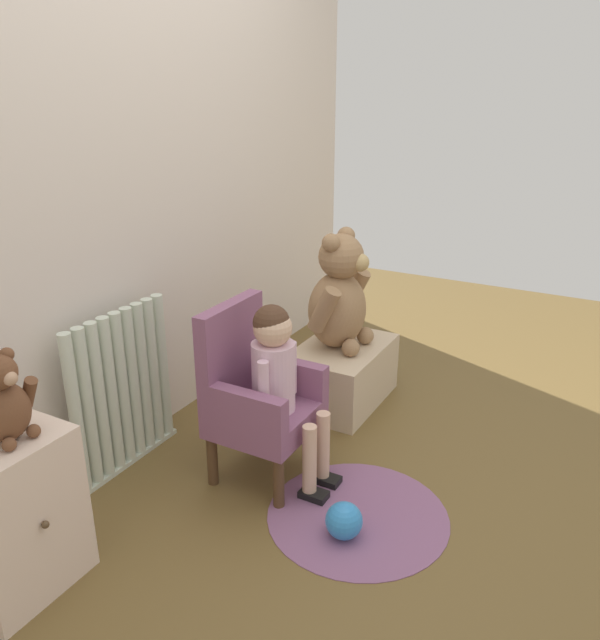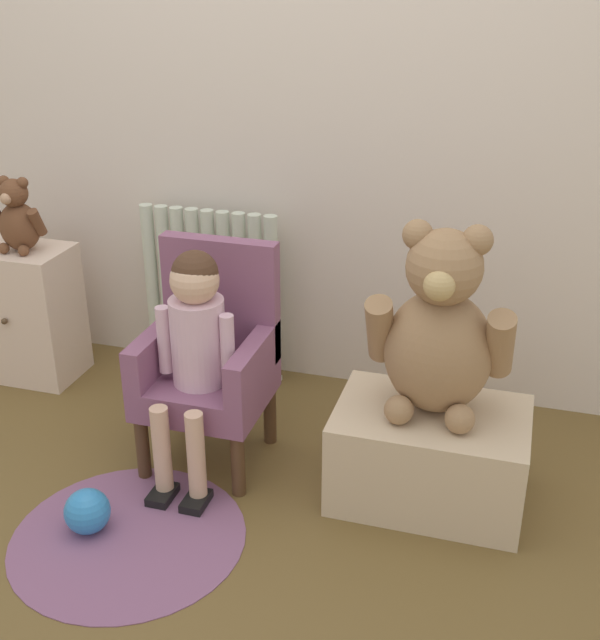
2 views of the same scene
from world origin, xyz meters
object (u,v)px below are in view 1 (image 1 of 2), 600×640
object	(u,v)px
small_dresser	(15,517)
small_teddy_bear	(4,402)
child_figure	(279,370)
floor_rug	(358,515)
toy_ball	(344,521)
radiator	(123,391)
low_bench	(342,374)
large_teddy_bear	(339,297)
child_armchair	(255,394)

from	to	relation	value
small_dresser	small_teddy_bear	size ratio (longest dim) A/B	1.89
child_figure	small_teddy_bear	xyz separation A→B (m)	(-0.87, 0.41, 0.16)
floor_rug	toy_ball	world-z (taller)	toy_ball
radiator	child_figure	world-z (taller)	child_figure
floor_rug	toy_ball	bearing A→B (deg)	-179.92
low_bench	small_dresser	bearing A→B (deg)	167.76
low_bench	small_teddy_bear	xyz separation A→B (m)	(-1.60, 0.34, 0.50)
large_teddy_bear	child_armchair	bearing A→B (deg)	178.42
low_bench	small_teddy_bear	bearing A→B (deg)	167.90
low_bench	small_teddy_bear	distance (m)	1.71
large_teddy_bear	small_teddy_bear	size ratio (longest dim) A/B	2.07
small_dresser	child_armchair	distance (m)	0.96
child_armchair	toy_ball	world-z (taller)	child_armchair
radiator	low_bench	bearing A→B (deg)	-30.72
child_figure	toy_ball	size ratio (longest dim) A/B	5.56
child_armchair	floor_rug	distance (m)	0.61
floor_rug	toy_ball	size ratio (longest dim) A/B	5.06
small_dresser	small_teddy_bear	distance (m)	0.39
small_dresser	floor_rug	bearing A→B (deg)	-43.99
low_bench	large_teddy_bear	world-z (taller)	large_teddy_bear
small_dresser	large_teddy_bear	distance (m)	1.69
child_figure	low_bench	world-z (taller)	child_figure
large_teddy_bear	radiator	bearing A→B (deg)	150.34
radiator	large_teddy_bear	size ratio (longest dim) A/B	1.17
child_figure	small_teddy_bear	distance (m)	0.98
radiator	child_figure	xyz separation A→B (m)	(0.21, -0.63, 0.15)
child_armchair	small_dresser	bearing A→B (deg)	161.06
child_figure	low_bench	distance (m)	0.81
child_armchair	floor_rug	xyz separation A→B (m)	(-0.07, -0.49, -0.35)
child_figure	large_teddy_bear	size ratio (longest dim) A/B	1.29
toy_ball	child_figure	bearing A→B (deg)	62.52
child_armchair	child_figure	size ratio (longest dim) A/B	0.97
child_armchair	toy_ball	size ratio (longest dim) A/B	5.37
large_teddy_bear	floor_rug	world-z (taller)	large_teddy_bear
small_dresser	child_armchair	world-z (taller)	child_armchair
radiator	floor_rug	xyz separation A→B (m)	(0.14, -1.01, -0.34)
toy_ball	radiator	bearing A→B (deg)	90.72
large_teddy_bear	small_dresser	bearing A→B (deg)	168.56
child_figure	small_teddy_bear	world-z (taller)	small_teddy_bear
radiator	toy_ball	bearing A→B (deg)	-89.28
small_dresser	floor_rug	distance (m)	1.18
small_teddy_bear	toy_ball	bearing A→B (deg)	-49.56
large_teddy_bear	floor_rug	xyz separation A→B (m)	(-0.80, -0.47, -0.55)
radiator	low_bench	world-z (taller)	radiator
low_bench	floor_rug	distance (m)	0.93
low_bench	floor_rug	world-z (taller)	low_bench
child_figure	floor_rug	distance (m)	0.62
child_figure	toy_ball	xyz separation A→B (m)	(-0.20, -0.38, -0.42)
small_dresser	low_bench	distance (m)	1.67
child_figure	toy_ball	bearing A→B (deg)	-117.48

